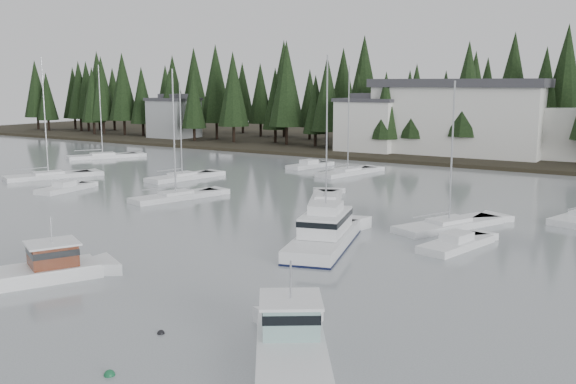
# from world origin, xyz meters

# --- Properties ---
(far_shore_land) EXTENTS (240.00, 54.00, 1.00)m
(far_shore_land) POSITION_xyz_m (0.00, 97.00, 0.00)
(far_shore_land) COLOR black
(far_shore_land) RESTS_ON ground
(conifer_treeline) EXTENTS (200.00, 22.00, 20.00)m
(conifer_treeline) POSITION_xyz_m (0.00, 86.00, 0.00)
(conifer_treeline) COLOR black
(conifer_treeline) RESTS_ON ground
(house_west) EXTENTS (9.54, 7.42, 8.75)m
(house_west) POSITION_xyz_m (-18.00, 79.00, 4.65)
(house_west) COLOR silver
(house_west) RESTS_ON ground
(house_far_west) EXTENTS (8.48, 7.42, 8.25)m
(house_far_west) POSITION_xyz_m (-60.00, 81.00, 4.40)
(house_far_west) COLOR #999EA0
(house_far_west) RESTS_ON ground
(harbor_inn) EXTENTS (29.50, 11.50, 10.90)m
(harbor_inn) POSITION_xyz_m (-2.96, 82.34, 5.78)
(harbor_inn) COLOR silver
(harbor_inn) RESTS_ON ground
(lobster_boat_brown) EXTENTS (6.17, 8.49, 4.02)m
(lobster_boat_brown) POSITION_xyz_m (-6.05, 10.15, 0.46)
(lobster_boat_brown) COLOR white
(lobster_boat_brown) RESTS_ON ground
(cabin_cruiser_center) EXTENTS (6.02, 10.86, 4.45)m
(cabin_cruiser_center) POSITION_xyz_m (3.95, 25.60, 0.67)
(cabin_cruiser_center) COLOR white
(cabin_cruiser_center) RESTS_ON ground
(lobster_boat_teal) EXTENTS (6.69, 8.04, 4.37)m
(lobster_boat_teal) POSITION_xyz_m (11.78, 9.00, 0.52)
(lobster_boat_teal) COLOR white
(lobster_boat_teal) RESTS_ON ground
(sailboat_0) EXTENTS (4.30, 9.54, 13.39)m
(sailboat_0) POSITION_xyz_m (-10.50, 57.16, 0.08)
(sailboat_0) COLOR white
(sailboat_0) RESTS_ON ground
(sailboat_1) EXTENTS (3.93, 9.08, 11.47)m
(sailboat_1) POSITION_xyz_m (-24.61, 43.46, 0.06)
(sailboat_1) COLOR white
(sailboat_1) RESTS_ON ground
(sailboat_2) EXTENTS (6.26, 9.73, 11.56)m
(sailboat_2) POSITION_xyz_m (9.21, 35.49, 0.06)
(sailboat_2) COLOR white
(sailboat_2) RESTS_ON ground
(sailboat_4) EXTENTS (6.26, 9.86, 14.25)m
(sailboat_4) POSITION_xyz_m (-38.18, 35.83, 0.08)
(sailboat_4) COLOR white
(sailboat_4) RESTS_ON ground
(sailboat_8) EXTENTS (4.67, 9.30, 12.66)m
(sailboat_8) POSITION_xyz_m (-16.58, 33.58, 0.07)
(sailboat_8) COLOR white
(sailboat_8) RESTS_ON ground
(sailboat_10) EXTENTS (6.24, 9.00, 13.84)m
(sailboat_10) POSITION_xyz_m (-3.76, 39.70, 0.08)
(sailboat_10) COLOR white
(sailboat_10) RESTS_ON ground
(sailboat_11) EXTENTS (7.08, 9.91, 13.90)m
(sailboat_11) POSITION_xyz_m (-48.50, 53.03, 0.07)
(sailboat_11) COLOR white
(sailboat_11) RESTS_ON ground
(runabout_0) EXTENTS (3.03, 6.53, 1.42)m
(runabout_0) POSITION_xyz_m (-29.31, 31.03, 0.13)
(runabout_0) COLOR white
(runabout_0) RESTS_ON ground
(runabout_1) EXTENTS (3.56, 6.80, 1.42)m
(runabout_1) POSITION_xyz_m (11.55, 30.03, 0.13)
(runabout_1) COLOR white
(runabout_1) RESTS_ON ground
(runabout_3) EXTENTS (3.39, 6.92, 1.42)m
(runabout_3) POSITION_xyz_m (-17.59, 59.97, 0.13)
(runabout_3) COLOR white
(runabout_3) RESTS_ON ground
(mooring_buoy_green) EXTENTS (0.43, 0.43, 0.43)m
(mooring_buoy_green) POSITION_xyz_m (6.56, 4.43, 0.00)
(mooring_buoy_green) COLOR #145933
(mooring_buoy_green) RESTS_ON ground
(mooring_buoy_dark) EXTENTS (0.34, 0.34, 0.34)m
(mooring_buoy_dark) POSITION_xyz_m (5.34, 8.46, 0.00)
(mooring_buoy_dark) COLOR black
(mooring_buoy_dark) RESTS_ON ground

